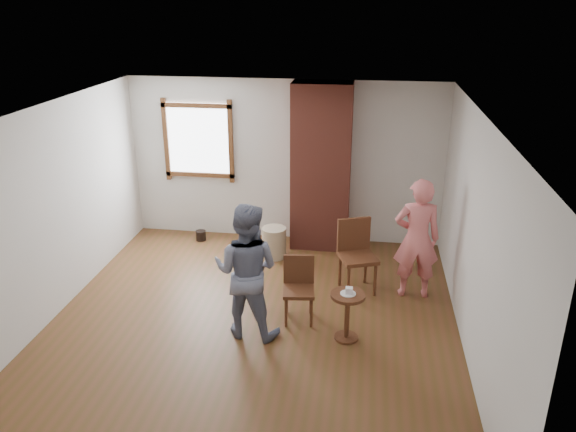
% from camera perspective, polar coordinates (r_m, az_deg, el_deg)
% --- Properties ---
extents(ground, '(5.50, 5.50, 0.00)m').
position_cam_1_polar(ground, '(7.03, -3.68, -11.01)').
color(ground, brown).
rests_on(ground, ground).
extents(room_shell, '(5.04, 5.52, 2.62)m').
position_cam_1_polar(room_shell, '(6.82, -3.47, 4.72)').
color(room_shell, silver).
rests_on(room_shell, ground).
extents(brick_chimney, '(0.90, 0.50, 2.60)m').
position_cam_1_polar(brick_chimney, '(8.68, 3.37, 4.92)').
color(brick_chimney, '#974435').
rests_on(brick_chimney, ground).
extents(stoneware_crock, '(0.46, 0.46, 0.48)m').
position_cam_1_polar(stoneware_crock, '(8.62, -1.43, -2.71)').
color(stoneware_crock, tan).
rests_on(stoneware_crock, ground).
extents(dark_pot, '(0.22, 0.22, 0.17)m').
position_cam_1_polar(dark_pot, '(9.36, -8.84, -1.96)').
color(dark_pot, black).
rests_on(dark_pot, ground).
extents(dining_chair_left, '(0.42, 0.42, 0.81)m').
position_cam_1_polar(dining_chair_left, '(6.95, 1.10, -7.00)').
color(dining_chair_left, brown).
rests_on(dining_chair_left, ground).
extents(dining_chair_right, '(0.60, 0.60, 0.99)m').
position_cam_1_polar(dining_chair_right, '(7.64, 6.94, -3.57)').
color(dining_chair_right, brown).
rests_on(dining_chair_right, ground).
extents(side_table, '(0.40, 0.40, 0.60)m').
position_cam_1_polar(side_table, '(6.60, 6.05, -9.35)').
color(side_table, brown).
rests_on(side_table, ground).
extents(cake_plate, '(0.18, 0.18, 0.01)m').
position_cam_1_polar(cake_plate, '(6.50, 6.12, -7.83)').
color(cake_plate, white).
rests_on(cake_plate, side_table).
extents(cake_slice, '(0.08, 0.07, 0.06)m').
position_cam_1_polar(cake_slice, '(6.48, 6.22, -7.57)').
color(cake_slice, white).
rests_on(cake_slice, cake_plate).
extents(man, '(0.87, 0.72, 1.64)m').
position_cam_1_polar(man, '(6.50, -4.25, -5.57)').
color(man, '#151E3B').
rests_on(man, ground).
extents(person_pink, '(0.62, 0.43, 1.64)m').
position_cam_1_polar(person_pink, '(7.50, 12.95, -2.27)').
color(person_pink, '#EC7677').
rests_on(person_pink, ground).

